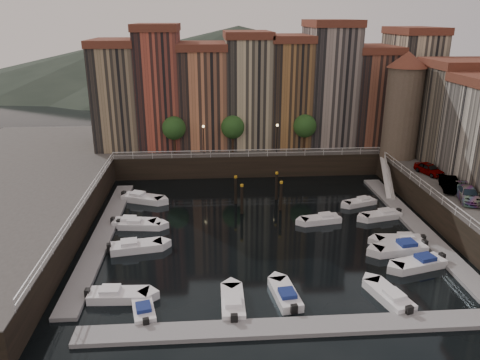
{
  "coord_description": "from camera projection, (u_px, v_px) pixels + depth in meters",
  "views": [
    {
      "loc": [
        -5.41,
        -44.4,
        21.04
      ],
      "look_at": [
        -2.0,
        4.0,
        3.92
      ],
      "focal_mm": 35.0,
      "sensor_mm": 36.0,
      "label": 1
    }
  ],
  "objects": [
    {
      "name": "car_c",
      "position": [
        468.0,
        195.0,
        47.82
      ],
      "size": [
        3.06,
        5.04,
        1.37
      ],
      "primitive_type": "imported",
      "rotation": [
        0.0,
        0.0,
        -0.26
      ],
      "color": "gray",
      "rests_on": "quay_right"
    },
    {
      "name": "ground",
      "position": [
        262.0,
        227.0,
        49.13
      ],
      "size": [
        200.0,
        200.0,
        0.0
      ],
      "primitive_type": "plane",
      "color": "black",
      "rests_on": "ground"
    },
    {
      "name": "boat_right_4",
      "position": [
        360.0,
        202.0,
        54.91
      ],
      "size": [
        4.19,
        2.67,
        0.94
      ],
      "rotation": [
        0.0,
        0.0,
        3.47
      ],
      "color": "white",
      "rests_on": "ground"
    },
    {
      "name": "quay_far",
      "position": [
        243.0,
        148.0,
        73.09
      ],
      "size": [
        80.0,
        20.0,
        3.0
      ],
      "primitive_type": "cube",
      "color": "black",
      "rests_on": "ground"
    },
    {
      "name": "street_lamps",
      "position": [
        240.0,
        134.0,
        63.28
      ],
      "size": [
        10.36,
        0.36,
        4.18
      ],
      "color": "black",
      "rests_on": "quay_far"
    },
    {
      "name": "dock_near",
      "position": [
        289.0,
        328.0,
        33.08
      ],
      "size": [
        30.0,
        2.0,
        0.35
      ],
      "primitive_type": "cube",
      "color": "gray",
      "rests_on": "ground"
    },
    {
      "name": "boat_near_0",
      "position": [
        143.0,
        309.0,
        34.96
      ],
      "size": [
        2.39,
        4.32,
        0.97
      ],
      "rotation": [
        0.0,
        0.0,
        1.8
      ],
      "color": "white",
      "rests_on": "ground"
    },
    {
      "name": "boat_near_3",
      "position": [
        390.0,
        296.0,
        36.39
      ],
      "size": [
        2.96,
        5.01,
        1.12
      ],
      "rotation": [
        0.0,
        0.0,
        1.85
      ],
      "color": "white",
      "rests_on": "ground"
    },
    {
      "name": "corner_tower",
      "position": [
        403.0,
        104.0,
        60.7
      ],
      "size": [
        5.2,
        5.2,
        13.8
      ],
      "color": "#6B5B4C",
      "rests_on": "quay_right"
    },
    {
      "name": "boat_left_3",
      "position": [
        134.0,
        223.0,
        49.33
      ],
      "size": [
        4.84,
        2.26,
        1.09
      ],
      "rotation": [
        0.0,
        0.0,
        -0.12
      ],
      "color": "white",
      "rests_on": "ground"
    },
    {
      "name": "mooring_pilings",
      "position": [
        259.0,
        193.0,
        53.96
      ],
      "size": [
        5.37,
        4.35,
        3.78
      ],
      "color": "black",
      "rests_on": "ground"
    },
    {
      "name": "promenade_trees",
      "position": [
        238.0,
        127.0,
        63.97
      ],
      "size": [
        21.2,
        3.2,
        5.2
      ],
      "color": "black",
      "rests_on": "quay_far"
    },
    {
      "name": "boat_left_1",
      "position": [
        135.0,
        247.0,
        44.19
      ],
      "size": [
        5.21,
        2.64,
        1.17
      ],
      "rotation": [
        0.0,
        0.0,
        0.17
      ],
      "color": "white",
      "rests_on": "ground"
    },
    {
      "name": "boat_near_2",
      "position": [
        285.0,
        295.0,
        36.61
      ],
      "size": [
        2.25,
        4.75,
        1.07
      ],
      "rotation": [
        0.0,
        0.0,
        1.7
      ],
      "color": "white",
      "rests_on": "ground"
    },
    {
      "name": "car_a",
      "position": [
        429.0,
        170.0,
        55.72
      ],
      "size": [
        2.71,
        4.27,
        1.36
      ],
      "primitive_type": "imported",
      "rotation": [
        0.0,
        0.0,
        0.3
      ],
      "color": "gray",
      "rests_on": "quay_right"
    },
    {
      "name": "boat_right_1",
      "position": [
        401.0,
        248.0,
        43.85
      ],
      "size": [
        5.31,
        2.52,
        1.19
      ],
      "rotation": [
        0.0,
        0.0,
        3.28
      ],
      "color": "white",
      "rests_on": "ground"
    },
    {
      "name": "gangway",
      "position": [
        387.0,
        176.0,
        59.03
      ],
      "size": [
        2.78,
        8.32,
        3.73
      ],
      "color": "white",
      "rests_on": "ground"
    },
    {
      "name": "car_b",
      "position": [
        449.0,
        184.0,
        50.74
      ],
      "size": [
        2.62,
        4.49,
        1.4
      ],
      "primitive_type": "imported",
      "rotation": [
        0.0,
        0.0,
        -0.29
      ],
      "color": "gray",
      "rests_on": "quay_right"
    },
    {
      "name": "mountains",
      "position": [
        228.0,
        59.0,
        150.08
      ],
      "size": [
        145.0,
        100.0,
        18.0
      ],
      "color": "#2D382D",
      "rests_on": "ground"
    },
    {
      "name": "boat_left_0",
      "position": [
        117.0,
        295.0,
        36.56
      ],
      "size": [
        4.95,
        1.99,
        1.13
      ],
      "rotation": [
        0.0,
        0.0,
        -0.05
      ],
      "color": "white",
      "rests_on": "ground"
    },
    {
      "name": "railings",
      "position": [
        257.0,
        178.0,
        52.46
      ],
      "size": [
        36.08,
        34.04,
        0.52
      ],
      "color": "white",
      "rests_on": "ground"
    },
    {
      "name": "boat_extra_751",
      "position": [
        322.0,
        219.0,
        50.22
      ],
      "size": [
        4.57,
        2.33,
        1.02
      ],
      "rotation": [
        0.0,
        0.0,
        3.32
      ],
      "color": "white",
      "rests_on": "ground"
    },
    {
      "name": "dock_left",
      "position": [
        103.0,
        235.0,
        47.06
      ],
      "size": [
        2.0,
        28.0,
        0.35
      ],
      "primitive_type": "cube",
      "color": "gray",
      "rests_on": "ground"
    },
    {
      "name": "boat_left_2",
      "position": [
        139.0,
        224.0,
        48.93
      ],
      "size": [
        4.75,
        2.16,
        1.07
      ],
      "rotation": [
        0.0,
        0.0,
        -0.11
      ],
      "color": "white",
      "rests_on": "ground"
    },
    {
      "name": "boat_right_3",
      "position": [
        382.0,
        215.0,
        51.21
      ],
      "size": [
        4.69,
        2.58,
        1.05
      ],
      "rotation": [
        0.0,
        0.0,
        3.37
      ],
      "color": "white",
      "rests_on": "ground"
    },
    {
      "name": "boat_right_2",
      "position": [
        400.0,
        240.0,
        45.49
      ],
      "size": [
        4.78,
        2.02,
        1.08
      ],
      "rotation": [
        0.0,
        0.0,
        3.07
      ],
      "color": "white",
      "rests_on": "ground"
    },
    {
      "name": "dock_right",
      "position": [
        416.0,
        225.0,
        49.2
      ],
      "size": [
        2.0,
        28.0,
        0.35
      ],
      "primitive_type": "cube",
      "color": "gray",
      "rests_on": "ground"
    },
    {
      "name": "boat_near_1",
      "position": [
        233.0,
        303.0,
        35.57
      ],
      "size": [
        1.77,
        4.78,
        1.1
      ],
      "rotation": [
        0.0,
        0.0,
        1.56
      ],
      "color": "white",
      "rests_on": "ground"
    },
    {
      "name": "boat_right_0",
      "position": [
        420.0,
        263.0,
        41.21
      ],
      "size": [
        5.19,
        2.99,
        1.16
      ],
      "rotation": [
        0.0,
        0.0,
        3.4
      ],
      "color": "white",
      "rests_on": "ground"
    },
    {
      "name": "far_terrace",
      "position": [
        267.0,
        89.0,
        67.81
      ],
      "size": [
        48.7,
        10.3,
        17.5
      ],
      "color": "#95805F",
      "rests_on": "quay_far"
    },
    {
      "name": "boat_left_4",
      "position": [
        142.0,
        198.0,
        55.86
      ],
      "size": [
        5.28,
        3.55,
        1.19
      ],
      "rotation": [
        0.0,
        0.0,
        -0.38
      ],
      "color": "white",
      "rests_on": "ground"
    }
  ]
}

